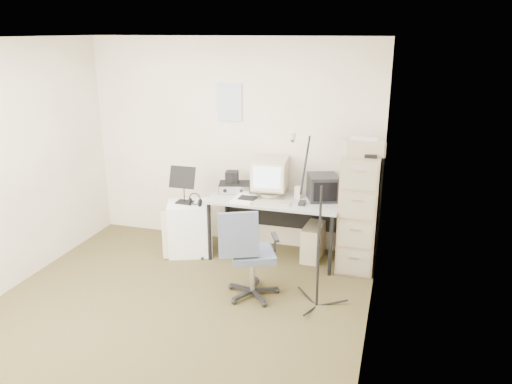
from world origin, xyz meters
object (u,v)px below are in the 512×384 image
(desk, at_px, (275,227))
(side_cart, at_px, (190,228))
(office_chair, at_px, (252,253))
(filing_cabinet, at_px, (359,212))

(desk, xyz_separation_m, side_cart, (-0.99, -0.19, -0.05))
(office_chair, height_order, side_cart, office_chair)
(office_chair, bearing_deg, filing_cabinet, 21.72)
(office_chair, bearing_deg, side_cart, 117.84)
(filing_cabinet, height_order, desk, filing_cabinet)
(filing_cabinet, height_order, side_cart, filing_cabinet)
(filing_cabinet, distance_m, office_chair, 1.37)
(filing_cabinet, distance_m, desk, 0.99)
(filing_cabinet, xyz_separation_m, office_chair, (-0.93, -0.98, -0.18))
(office_chair, relative_size, side_cart, 1.49)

